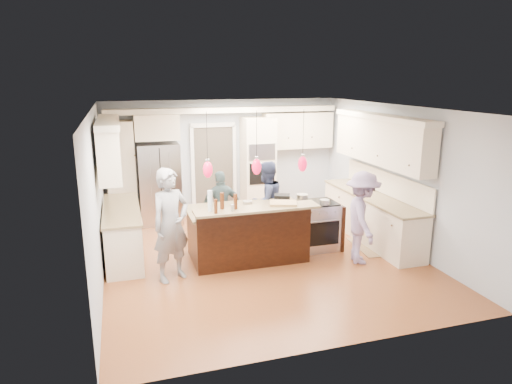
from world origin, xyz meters
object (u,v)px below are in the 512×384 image
(kitchen_island, at_px, (247,232))
(person_far_left, at_px, (266,202))
(island_range, at_px, (317,225))
(refrigerator, at_px, (160,184))
(person_bar_end, at_px, (171,225))

(kitchen_island, distance_m, person_far_left, 1.04)
(island_range, height_order, person_far_left, person_far_left)
(person_far_left, bearing_deg, kitchen_island, 26.73)
(island_range, bearing_deg, refrigerator, 137.41)
(refrigerator, xyz_separation_m, island_range, (2.71, -2.49, -0.44))
(refrigerator, distance_m, island_range, 3.71)
(island_range, bearing_deg, kitchen_island, -176.91)
(person_bar_end, xyz_separation_m, person_far_left, (2.02, 1.30, -0.12))
(person_far_left, bearing_deg, refrigerator, -68.36)
(kitchen_island, xyz_separation_m, island_range, (1.41, 0.08, -0.03))
(person_far_left, bearing_deg, island_range, 113.44)
(kitchen_island, bearing_deg, person_bar_end, -159.68)
(island_range, distance_m, person_bar_end, 2.92)
(refrigerator, bearing_deg, person_bar_end, -91.96)
(person_bar_end, bearing_deg, island_range, -16.69)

